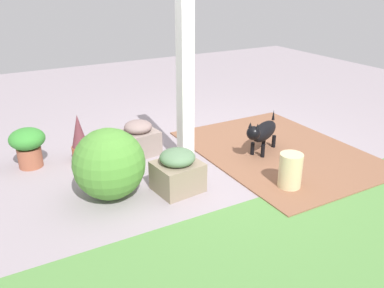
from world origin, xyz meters
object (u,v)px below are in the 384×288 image
object	(u,v)px
terracotta_pot_spiky	(79,139)
dog	(263,132)
porch_pillar	(185,75)
stone_planter_mid	(178,171)
stone_planter_nearest	(139,138)
terracotta_pot_broad	(28,145)
round_shrub	(109,164)
ceramic_urn	(290,171)

from	to	relation	value
terracotta_pot_spiky	dog	size ratio (longest dim) A/B	0.84
porch_pillar	stone_planter_mid	bearing A→B (deg)	54.53
stone_planter_mid	dog	world-z (taller)	dog
stone_planter_nearest	terracotta_pot_broad	world-z (taller)	terracotta_pot_broad
porch_pillar	round_shrub	world-z (taller)	porch_pillar
ceramic_urn	porch_pillar	bearing A→B (deg)	-58.81
stone_planter_nearest	terracotta_pot_spiky	xyz separation A→B (m)	(0.67, -0.17, 0.07)
round_shrub	porch_pillar	bearing A→B (deg)	-162.39
porch_pillar	stone_planter_mid	size ratio (longest dim) A/B	4.28
round_shrub	ceramic_urn	xyz separation A→B (m)	(-1.65, 0.73, -0.16)
terracotta_pot_broad	dog	bearing A→B (deg)	158.41
dog	ceramic_urn	bearing A→B (deg)	70.35
stone_planter_mid	porch_pillar	bearing A→B (deg)	-125.47
stone_planter_mid	ceramic_urn	bearing A→B (deg)	152.95
ceramic_urn	dog	bearing A→B (deg)	-109.65
stone_planter_nearest	terracotta_pot_broad	distance (m)	1.25
porch_pillar	terracotta_pot_broad	distance (m)	1.93
porch_pillar	stone_planter_nearest	distance (m)	1.04
terracotta_pot_spiky	dog	xyz separation A→B (m)	(-1.98, 0.90, 0.01)
stone_planter_mid	dog	size ratio (longest dim) A/B	0.72
porch_pillar	ceramic_urn	distance (m)	1.49
porch_pillar	round_shrub	distance (m)	1.26
porch_pillar	terracotta_pot_spiky	distance (m)	1.46
terracotta_pot_spiky	stone_planter_mid	bearing A→B (deg)	118.71
terracotta_pot_broad	dog	size ratio (longest dim) A/B	0.69
stone_planter_nearest	stone_planter_mid	size ratio (longest dim) A/B	0.98
terracotta_pot_broad	terracotta_pot_spiky	size ratio (longest dim) A/B	0.82
porch_pillar	dog	bearing A→B (deg)	166.22
stone_planter_nearest	round_shrub	distance (m)	1.05
dog	stone_planter_mid	bearing A→B (deg)	13.08
terracotta_pot_spiky	porch_pillar	bearing A→B (deg)	147.11
round_shrub	terracotta_pot_spiky	size ratio (longest dim) A/B	1.25
porch_pillar	stone_planter_nearest	xyz separation A→B (m)	(0.37, -0.50, -0.84)
stone_planter_nearest	dog	size ratio (longest dim) A/B	0.71
stone_planter_mid	ceramic_urn	distance (m)	1.14
stone_planter_nearest	ceramic_urn	size ratio (longest dim) A/B	1.25
porch_pillar	stone_planter_nearest	bearing A→B (deg)	-53.17
stone_planter_nearest	stone_planter_mid	xyz separation A→B (m)	(0.01, 1.03, 0.01)
round_shrub	terracotta_pot_broad	bearing A→B (deg)	-61.83
stone_planter_mid	terracotta_pot_spiky	distance (m)	1.38
round_shrub	terracotta_pot_spiky	bearing A→B (deg)	-88.13
terracotta_pot_spiky	ceramic_urn	bearing A→B (deg)	134.20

